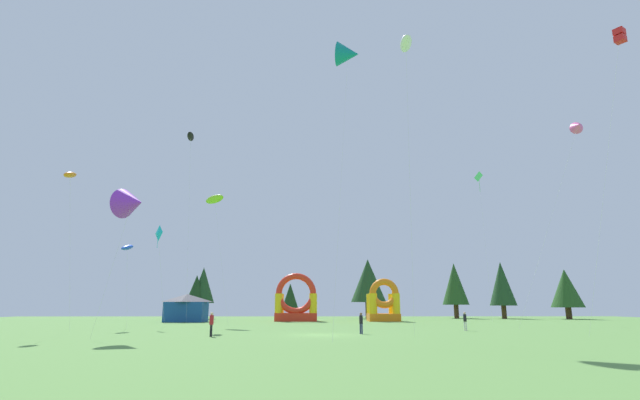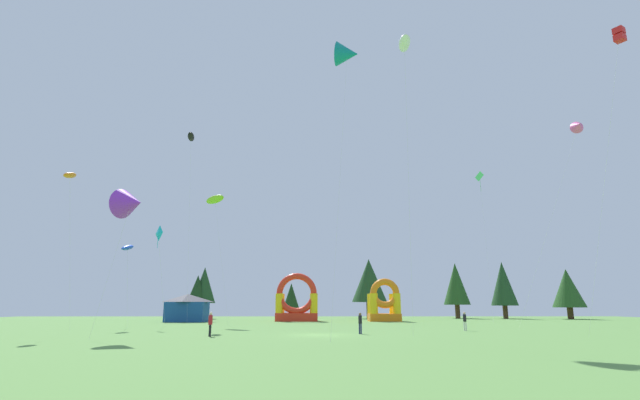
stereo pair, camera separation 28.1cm
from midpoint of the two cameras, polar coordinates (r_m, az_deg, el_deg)
ground_plane at (r=36.70m, az=0.38°, el=-16.21°), size 120.00×120.00×0.00m
kite_cyan_diamond at (r=51.98m, az=-19.12°, el=-3.97°), size 0.99×4.71×10.16m
kite_orange_parafoil at (r=44.28m, az=-28.13°, el=2.67°), size 1.07×4.86×13.39m
kite_blue_parafoil at (r=49.97m, az=-22.35°, el=-5.41°), size 0.98×2.95×8.33m
kite_purple_delta at (r=37.22m, az=-21.93°, el=-0.37°), size 2.91×3.61×10.77m
kite_lime_parafoil at (r=59.15m, az=-12.61°, el=0.07°), size 4.42×3.93×15.73m
kite_black_parafoil at (r=61.44m, az=-15.39°, el=7.43°), size 1.29×7.20×23.53m
kite_red_box at (r=42.95m, az=32.94°, el=16.52°), size 3.19×4.58×22.36m
kite_teal_delta at (r=45.00m, az=3.53°, el=17.40°), size 3.26×10.75×26.03m
kite_white_parafoil at (r=36.07m, az=10.54°, el=18.30°), size 1.24×5.39×21.07m
kite_pink_delta at (r=53.23m, az=29.18°, el=7.94°), size 7.68×2.62×20.19m
kite_green_diamond at (r=71.78m, az=19.14°, el=2.55°), size 2.06×5.53×21.01m
person_left_edge at (r=35.62m, az=-13.04°, el=-14.34°), size 0.41×0.41×1.73m
person_near_camera at (r=44.73m, az=17.48°, el=-13.78°), size 0.39×0.39×1.63m
person_far_side at (r=38.01m, az=5.16°, el=-14.58°), size 0.39×0.39×1.63m
inflatable_yellow_castle at (r=67.42m, az=-2.74°, el=-12.66°), size 5.89×3.85×6.64m
inflatable_red_slide at (r=68.10m, az=7.98°, el=-12.68°), size 4.36×4.14×5.89m
festival_tent at (r=67.31m, az=-15.82°, el=-12.59°), size 5.14×4.10×3.69m
tree_row_0 at (r=80.88m, az=-14.67°, el=-10.53°), size 3.25×3.25×7.08m
tree_row_1 at (r=81.56m, az=-13.89°, el=-10.11°), size 3.87×3.87×8.45m
tree_row_2 at (r=82.48m, az=-3.44°, el=-11.69°), size 2.90×2.90×5.92m
tree_row_3 at (r=80.88m, az=6.12°, el=-9.80°), size 5.93×5.93×9.93m
tree_row_4 at (r=85.28m, az=16.39°, el=-9.84°), size 4.49×4.49×9.38m
tree_row_5 at (r=86.31m, az=21.59°, el=-9.51°), size 4.40×4.40×9.49m
tree_row_6 at (r=87.60m, az=28.12°, el=-9.51°), size 5.15×5.15×8.04m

